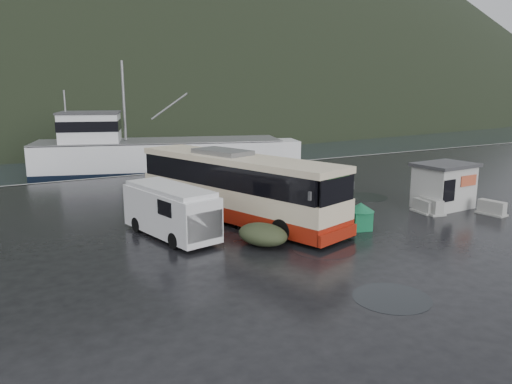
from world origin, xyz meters
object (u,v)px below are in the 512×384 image
ticket_kiosk (442,208)px  jersey_barrier_b (423,212)px  fishing_trawler (160,161)px  coach_bus (237,220)px  white_van (171,236)px  jersey_barrier_a (430,213)px  jersey_barrier_c (491,214)px  waste_bin_left (360,229)px  dome_tent (263,245)px  waste_bin_right (333,227)px

ticket_kiosk → jersey_barrier_b: 1.96m
ticket_kiosk → fishing_trawler: size_ratio=0.13×
coach_bus → white_van: coach_bus is taller
white_van → fishing_trawler: bearing=61.3°
jersey_barrier_a → jersey_barrier_c: 3.42m
waste_bin_left → jersey_barrier_a: size_ratio=0.80×
dome_tent → jersey_barrier_b: bearing=3.5°
dome_tent → jersey_barrier_c: size_ratio=1.57×
coach_bus → jersey_barrier_b: bearing=-37.6°
white_van → dome_tent: bearing=-57.4°
jersey_barrier_a → jersey_barrier_c: jersey_barrier_a is taller
fishing_trawler → waste_bin_left: bearing=-70.2°
fishing_trawler → white_van: bearing=-89.8°
jersey_barrier_b → waste_bin_right: bearing=179.6°
coach_bus → white_van: bearing=179.4°
dome_tent → ticket_kiosk: ticket_kiosk is taller
dome_tent → jersey_barrier_b: size_ratio=1.67×
coach_bus → fishing_trawler: size_ratio=0.48×
ticket_kiosk → coach_bus: bearing=160.8°
jersey_barrier_a → jersey_barrier_b: 0.41m
white_van → jersey_barrier_c: (17.66, -5.00, 0.00)m
waste_bin_left → dome_tent: bearing=177.5°
coach_bus → ticket_kiosk: bearing=-33.4°
waste_bin_left → dome_tent: 5.68m
waste_bin_left → fishing_trawler: 28.71m
fishing_trawler → dome_tent: bearing=-81.5°
waste_bin_right → jersey_barrier_c: size_ratio=0.92×
ticket_kiosk → waste_bin_left: bearing=-173.4°
white_van → jersey_barrier_c: white_van is taller
coach_bus → jersey_barrier_c: coach_bus is taller
ticket_kiosk → jersey_barrier_c: (1.12, -2.56, 0.00)m
white_van → fishing_trawler: size_ratio=0.22×
coach_bus → white_van: (-4.29, -1.24, 0.00)m
waste_bin_right → ticket_kiosk: bearing=1.5°
jersey_barrier_b → ticket_kiosk: bearing=8.0°
waste_bin_left → jersey_barrier_b: (5.67, 0.95, 0.00)m
coach_bus → jersey_barrier_a: (10.58, -4.28, 0.00)m
coach_bus → jersey_barrier_a: size_ratio=7.66×
waste_bin_right → ticket_kiosk: ticket_kiosk is taller
dome_tent → jersey_barrier_a: bearing=1.8°
waste_bin_right → jersey_barrier_c: 9.93m
coach_bus → waste_bin_left: bearing=-63.1°
waste_bin_right → waste_bin_left: bearing=-47.1°
coach_bus → ticket_kiosk: (12.26, -3.68, 0.00)m
ticket_kiosk → fishing_trawler: fishing_trawler is taller
fishing_trawler → waste_bin_right: bearing=-72.0°
jersey_barrier_a → jersey_barrier_b: jersey_barrier_a is taller
jersey_barrier_a → waste_bin_left: bearing=-174.0°
waste_bin_left → fishing_trawler: size_ratio=0.05×
white_van → jersey_barrier_a: (14.86, -3.04, 0.00)m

